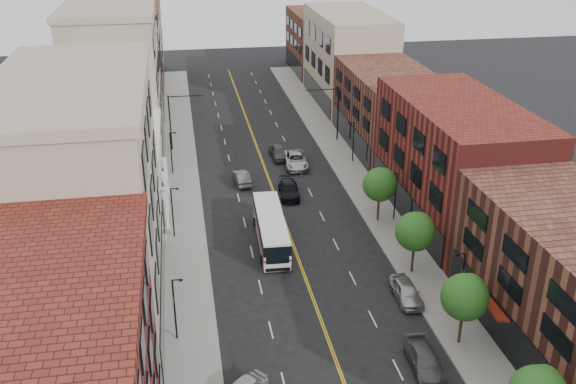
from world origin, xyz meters
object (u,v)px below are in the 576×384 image
car_parked_mid (425,361)px  city_bus (271,228)px  car_lane_a (289,190)px  car_lane_behind (242,178)px  car_parked_far (406,291)px  car_lane_b (296,160)px  car_lane_c (279,152)px

car_parked_mid → city_bus: bearing=115.1°
car_lane_a → car_lane_behind: bearing=142.2°
city_bus → car_parked_far: city_bus is taller
car_lane_a → car_lane_b: car_lane_b is taller
car_lane_a → city_bus: bearing=-104.6°
city_bus → car_lane_a: size_ratio=2.18×
car_lane_behind → car_lane_c: 8.95m
car_lane_c → car_parked_far: bearing=-84.0°
city_bus → car_lane_behind: city_bus is taller
car_parked_far → car_lane_c: bearing=99.1°
city_bus → car_lane_b: city_bus is taller
car_parked_far → car_lane_behind: (-10.61, 25.64, -0.06)m
car_lane_behind → car_lane_b: (7.04, 4.13, 0.10)m
car_parked_far → car_lane_c: (-5.21, 32.78, 0.03)m
car_lane_a → car_parked_mid: bearing=-77.3°
car_parked_mid → car_lane_behind: size_ratio=1.10×
car_parked_mid → car_lane_behind: car_lane_behind is taller
car_lane_b → car_lane_behind: bearing=-145.5°
car_lane_c → car_lane_b: bearing=-64.4°
car_lane_a → car_lane_c: 11.43m
city_bus → car_parked_mid: (7.80, -19.51, -0.96)m
car_lane_a → car_lane_b: 8.73m
car_lane_b → car_lane_a: bearing=-101.4°
city_bus → car_lane_behind: bearing=97.1°
city_bus → car_parked_far: (9.40, -11.22, -0.88)m
car_parked_far → car_lane_a: (-5.90, 21.37, -0.04)m
car_lane_b → car_parked_far: bearing=-79.1°
car_parked_far → car_lane_b: bearing=97.0°
car_lane_c → city_bus: bearing=-104.0°
car_parked_far → car_lane_b: size_ratio=0.78×
city_bus → car_lane_c: city_bus is taller
city_bus → car_lane_b: 19.47m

